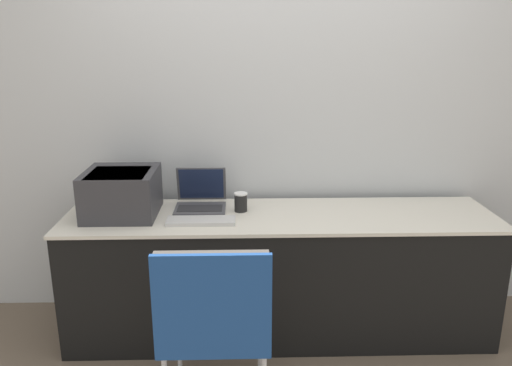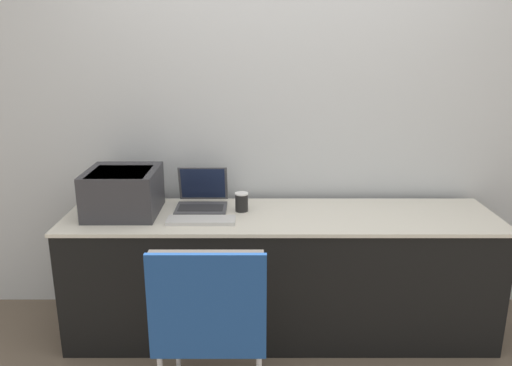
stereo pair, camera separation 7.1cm
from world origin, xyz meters
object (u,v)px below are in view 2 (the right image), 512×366
at_px(printer, 122,190).
at_px(coffee_cup, 241,202).
at_px(external_keyboard, 200,220).
at_px(laptop_left, 201,199).
at_px(chair, 210,314).

relative_size(printer, coffee_cup, 3.62).
height_order(printer, external_keyboard, printer).
relative_size(printer, laptop_left, 1.36).
distance_m(printer, laptop_left, 0.46).
distance_m(external_keyboard, coffee_cup, 0.29).
distance_m(laptop_left, chair, 0.93).
distance_m(printer, coffee_cup, 0.68).
height_order(laptop_left, coffee_cup, laptop_left).
bearing_deg(external_keyboard, printer, 162.53).
bearing_deg(laptop_left, external_keyboard, -85.33).
bearing_deg(external_keyboard, laptop_left, 94.67).
height_order(external_keyboard, chair, chair).
distance_m(coffee_cup, chair, 0.87).
bearing_deg(laptop_left, printer, -166.85).
relative_size(printer, external_keyboard, 1.07).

